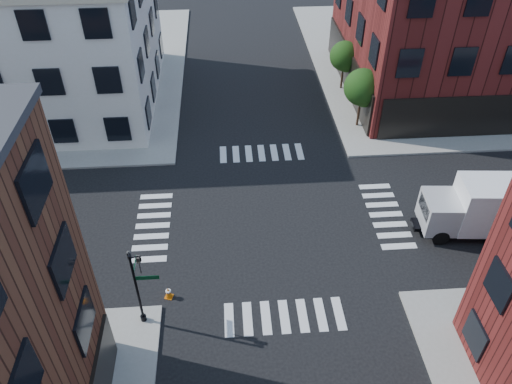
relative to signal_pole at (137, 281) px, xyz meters
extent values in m
plane|color=black|center=(6.72, 6.68, -2.86)|extent=(120.00, 120.00, 0.00)
cube|color=gray|center=(27.72, 27.68, -2.78)|extent=(30.00, 30.00, 0.15)
cube|color=gray|center=(-14.28, 27.68, -2.78)|extent=(30.00, 30.00, 0.15)
cube|color=#431210|center=(27.22, 22.68, 3.14)|extent=(25.00, 16.00, 12.00)
cube|color=silver|center=(-12.28, 22.68, 2.64)|extent=(22.00, 16.00, 11.00)
cylinder|color=black|center=(14.22, 16.68, -1.97)|extent=(0.18, 0.18, 1.47)
cylinder|color=black|center=(14.22, 16.68, -1.24)|extent=(0.12, 0.12, 1.47)
sphere|color=black|center=(14.22, 16.68, 0.44)|extent=(2.69, 2.69, 2.69)
sphere|color=black|center=(14.47, 16.58, -0.10)|extent=(1.85, 1.85, 1.85)
cylinder|color=black|center=(14.22, 22.68, -2.04)|extent=(0.18, 0.18, 1.33)
cylinder|color=black|center=(14.22, 22.68, -1.38)|extent=(0.12, 0.12, 1.33)
sphere|color=black|center=(14.22, 22.68, 0.14)|extent=(2.43, 2.43, 2.43)
sphere|color=black|center=(14.47, 22.58, -0.35)|extent=(1.67, 1.67, 1.67)
cylinder|color=black|center=(-0.08, -0.12, -0.56)|extent=(0.12, 0.12, 4.60)
cylinder|color=black|center=(-0.08, -0.12, -2.56)|extent=(0.28, 0.28, 0.30)
cube|color=#053819|center=(0.47, -0.12, 0.29)|extent=(1.10, 0.03, 0.22)
cube|color=#053819|center=(-0.08, 0.43, 0.54)|extent=(0.03, 1.10, 0.22)
imported|color=black|center=(0.27, -0.02, 1.04)|extent=(0.22, 0.18, 1.10)
imported|color=black|center=(-0.18, 0.23, 1.04)|extent=(0.18, 0.22, 1.10)
cube|color=silver|center=(19.74, 4.79, -0.85)|extent=(5.72, 2.83, 2.97)
cube|color=maroon|center=(19.84, 6.00, -0.85)|extent=(2.10, 0.21, 0.67)
cube|color=#B9B9BC|center=(16.12, 5.07, -1.37)|extent=(2.09, 2.44, 1.91)
cube|color=black|center=(15.21, 5.15, -1.04)|extent=(0.24, 1.82, 0.86)
cube|color=black|center=(18.60, 4.88, -2.38)|extent=(7.70, 1.56, 0.24)
cylinder|color=black|center=(16.04, 4.07, -2.38)|extent=(0.98, 0.41, 0.96)
cylinder|color=black|center=(16.20, 6.08, -2.38)|extent=(0.98, 0.41, 0.96)
cylinder|color=black|center=(19.47, 3.80, -2.38)|extent=(0.98, 0.41, 0.96)
cylinder|color=black|center=(19.63, 5.80, -2.38)|extent=(0.98, 0.41, 0.96)
cube|color=#D16309|center=(1.02, 1.30, -2.84)|extent=(0.48, 0.48, 0.04)
cone|color=#D16309|center=(1.02, 1.30, -2.50)|extent=(0.46, 0.46, 0.71)
cylinder|color=white|center=(1.02, 1.30, -2.40)|extent=(0.27, 0.27, 0.08)
camera|label=1|loc=(4.27, -15.16, 17.31)|focal=35.00mm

